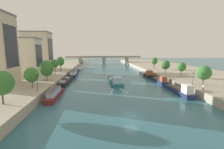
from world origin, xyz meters
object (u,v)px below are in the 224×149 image
Objects in this scene: tree_left_end_of_row at (55,64)px; tree_right_past_mid at (182,67)px; tree_right_second at (154,61)px; tree_right_end_of_row at (204,73)px; moored_boat_left_far at (55,94)px; moored_boat_right_upstream at (146,74)px; tree_left_by_lamp at (46,68)px; lamppost_left_bank at (37,81)px; moored_boat_left_second at (74,73)px; moored_boat_right_near at (179,90)px; tree_left_third at (1,83)px; moored_boat_right_midway at (159,80)px; bridge_far at (104,59)px; moored_boat_left_near at (80,67)px; tree_left_midway at (32,75)px; lamppost_right_bank at (193,77)px; moored_boat_left_upstream at (65,81)px; moored_boat_left_lone at (77,70)px; person_on_quay at (203,87)px; tree_left_past_mid at (61,61)px; tree_right_third at (166,65)px; barge_midriver at (115,80)px.

tree_left_end_of_row reaches higher than tree_right_past_mid.
tree_left_end_of_row is at bearing -165.35° from tree_right_second.
moored_boat_left_far is at bearing -177.15° from tree_right_end_of_row.
moored_boat_right_upstream is at bearing 105.79° from tree_right_end_of_row.
tree_left_by_lamp is 14.82m from lamppost_left_bank.
tree_right_second is at bearing 29.75° from tree_left_by_lamp.
moored_boat_left_second is 1.08× the size of moored_boat_right_near.
moored_boat_right_upstream is at bearing 44.59° from tree_left_third.
tree_left_end_of_row reaches higher than moored_boat_right_midway.
tree_right_past_mid is 83.72m from bridge_far.
moored_boat_left_near is (-0.15, 65.73, 0.06)m from moored_boat_left_far.
tree_left_midway is 0.82× the size of tree_left_by_lamp.
moored_boat_right_upstream is 58.77m from tree_left_third.
tree_right_end_of_row reaches higher than moored_boat_right_upstream.
moored_boat_right_upstream is 2.62× the size of tree_left_midway.
moored_boat_right_midway is at bearing 107.09° from lamppost_right_bank.
tree_left_third is 1.03× the size of tree_right_second.
moored_boat_left_near is 34.02m from bridge_far.
tree_right_end_of_row reaches higher than lamppost_left_bank.
tree_left_by_lamp is at bearing -140.18° from moored_boat_left_upstream.
moored_boat_left_second is 35.02m from moored_boat_right_upstream.
moored_boat_left_lone is 6.43× the size of person_on_quay.
moored_boat_left_far is 1.90× the size of tree_left_past_mid.
moored_boat_right_upstream is 2.15× the size of tree_left_past_mid.
tree_left_end_of_row is 10.96m from tree_left_past_mid.
moored_boat_right_near is at bearing -168.97° from tree_right_end_of_row.
tree_left_midway is at bearing 177.86° from lamppost_right_bank.
tree_right_end_of_row is at bearing -1.36° from tree_left_midway.
tree_right_third is at bearing 31.36° from lamppost_left_bank.
tree_left_by_lamp reaches higher than moored_boat_right_near.
moored_boat_left_near is at bearing 150.59° from tree_right_second.
tree_right_end_of_row reaches higher than moored_boat_left_second.
moored_boat_left_near is (0.05, 16.07, 0.01)m from moored_boat_left_lone.
moored_boat_right_near reaches higher than moored_boat_left_lone.
person_on_quay is at bearing -54.37° from moored_boat_left_lone.
moored_boat_left_near reaches higher than moored_boat_left_lone.
moored_boat_left_upstream is at bearing -167.74° from tree_right_third.
tree_right_end_of_row reaches higher than moored_boat_left_upstream.
moored_boat_left_lone is 50.43m from lamppost_left_bank.
moored_boat_right_upstream reaches higher than moored_boat_left_lone.
moored_boat_left_lone is 43.65m from tree_right_second.
moored_boat_left_far is (-18.07, -17.60, 0.17)m from barge_midriver.
moored_boat_right_midway is 2.07× the size of tree_right_third.
tree_left_end_of_row is (-6.79, -36.88, 5.31)m from moored_boat_left_near.
moored_boat_left_far is 8.79m from tree_left_midway.
bridge_far reaches higher than lamppost_right_bank.
moored_boat_left_lone is 39.64m from moored_boat_right_upstream.
tree_right_past_mid is at bearing 13.19° from tree_left_midway.
moored_boat_left_second is 9.69× the size of person_on_quay.
tree_left_past_mid reaches higher than moored_boat_left_far.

